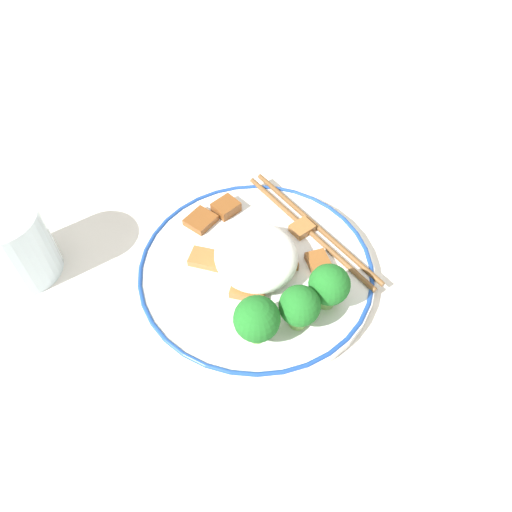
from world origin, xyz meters
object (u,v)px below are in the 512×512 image
(broccoli_back_center, at_px, (300,307))
(chopsticks, at_px, (312,228))
(broccoli_back_left, at_px, (257,320))
(plate, at_px, (256,270))
(drinking_glass, at_px, (14,245))
(broccoli_back_right, at_px, (329,286))

(broccoli_back_center, bearing_deg, chopsticks, 56.69)
(broccoli_back_left, relative_size, chopsticks, 0.27)
(plate, relative_size, broccoli_back_center, 4.94)
(broccoli_back_center, height_order, drinking_glass, drinking_glass)
(chopsticks, bearing_deg, broccoli_back_right, -108.70)
(broccoli_back_center, height_order, broccoli_back_right, broccoli_back_right)
(broccoli_back_center, xyz_separation_m, broccoli_back_right, (0.04, 0.01, 0.00))
(broccoli_back_left, bearing_deg, plate, 67.64)
(broccoli_back_left, bearing_deg, chopsticks, 42.63)
(plate, distance_m, chopsticks, 0.09)
(plate, bearing_deg, drinking_glass, 155.79)
(broccoli_back_center, xyz_separation_m, drinking_glass, (-0.24, 0.19, 0.00))
(chopsticks, height_order, drinking_glass, drinking_glass)
(plate, bearing_deg, broccoli_back_center, -82.12)
(plate, height_order, broccoli_back_left, broccoli_back_left)
(drinking_glass, bearing_deg, broccoli_back_right, -31.93)
(chopsticks, bearing_deg, drinking_glass, 165.84)
(plate, xyz_separation_m, drinking_glass, (-0.23, 0.10, 0.04))
(broccoli_back_right, bearing_deg, chopsticks, 71.30)
(broccoli_back_right, bearing_deg, drinking_glass, 148.07)
(broccoli_back_left, distance_m, drinking_glass, 0.27)
(plate, distance_m, broccoli_back_left, 0.09)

